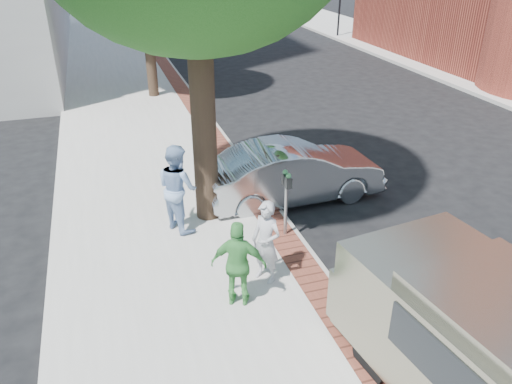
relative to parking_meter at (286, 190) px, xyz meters
name	(u,v)px	position (x,y,z in m)	size (l,w,h in m)	color
ground	(259,262)	(-0.78, -0.59, -1.21)	(120.00, 120.00, 0.00)	black
sidewalk	(140,133)	(-2.28, 7.41, -1.13)	(5.00, 60.00, 0.15)	#9E9991
brick_strip	(205,124)	(-0.08, 7.41, -1.05)	(0.60, 60.00, 0.01)	brown
curb	(215,125)	(0.27, 7.41, -1.13)	(0.10, 60.00, 0.15)	gray
signal_near	(152,8)	(0.12, 21.41, 1.05)	(0.70, 0.15, 3.80)	black
signal_far	(340,1)	(11.72, 21.41, 1.05)	(0.70, 0.15, 3.80)	black
parking_meter	(286,190)	(0.00, 0.00, 0.00)	(0.12, 0.32, 1.47)	gray
person_gray	(266,242)	(-0.89, -1.34, -0.26)	(0.58, 0.38, 1.59)	#A09FA4
person_officer	(178,187)	(-2.07, 1.00, -0.10)	(0.93, 0.72, 1.91)	#819EC8
person_green	(239,264)	(-1.55, -1.84, -0.26)	(0.94, 0.39, 1.60)	#469A48
sedan_silver	(293,172)	(0.85, 1.72, -0.48)	(1.53, 4.39, 1.45)	#A2A4A8
bg_car	(187,35)	(2.03, 21.71, -0.56)	(1.53, 3.80, 1.30)	black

